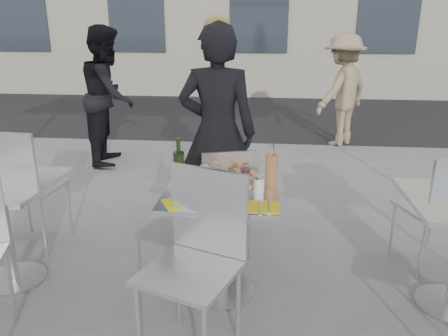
# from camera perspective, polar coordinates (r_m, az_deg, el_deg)

# --- Properties ---
(ground) EXTENTS (80.00, 80.00, 0.00)m
(ground) POSITION_cam_1_polar(r_m,az_deg,el_deg) (3.11, -0.29, -15.92)
(ground) COLOR slate
(street_asphalt) EXTENTS (24.00, 5.00, 0.00)m
(street_asphalt) POSITION_cam_1_polar(r_m,az_deg,el_deg) (9.23, 3.99, 7.24)
(street_asphalt) COLOR black
(street_asphalt) RESTS_ON ground
(main_table) EXTENTS (0.72, 0.72, 0.75)m
(main_table) POSITION_cam_1_polar(r_m,az_deg,el_deg) (2.85, -0.31, -6.90)
(main_table) COLOR #B7BABF
(main_table) RESTS_ON ground
(side_table_left) EXTENTS (0.72, 0.72, 0.75)m
(side_table_left) POSITION_cam_1_polar(r_m,az_deg,el_deg) (3.34, -26.91, -5.06)
(side_table_left) COLOR #B7BABF
(side_table_left) RESTS_ON ground
(chair_far) EXTENTS (0.50, 0.51, 0.89)m
(chair_far) POSITION_cam_1_polar(r_m,az_deg,el_deg) (3.31, 0.41, -3.41)
(chair_far) COLOR silver
(chair_far) RESTS_ON ground
(chair_near) EXTENTS (0.60, 0.61, 1.02)m
(chair_near) POSITION_cam_1_polar(r_m,az_deg,el_deg) (2.40, -3.32, -10.37)
(chair_near) COLOR silver
(chair_near) RESTS_ON ground
(side_chair_lfar) EXTENTS (0.50, 0.51, 1.01)m
(side_chair_lfar) POSITION_cam_1_polar(r_m,az_deg,el_deg) (3.73, -24.98, -1.49)
(side_chair_lfar) COLOR silver
(side_chair_lfar) RESTS_ON ground
(side_chair_rfar) EXTENTS (0.53, 0.54, 0.90)m
(side_chair_rfar) POSITION_cam_1_polar(r_m,az_deg,el_deg) (3.49, 26.57, -4.14)
(side_chair_rfar) COLOR silver
(side_chair_rfar) RESTS_ON ground
(woman_diner) EXTENTS (0.66, 0.45, 1.78)m
(woman_diner) POSITION_cam_1_polar(r_m,az_deg,el_deg) (3.64, -0.87, 4.59)
(woman_diner) COLOR black
(woman_diner) RESTS_ON ground
(pedestrian_a) EXTENTS (0.79, 0.95, 1.76)m
(pedestrian_a) POSITION_cam_1_polar(r_m,az_deg,el_deg) (5.89, -14.84, 9.10)
(pedestrian_a) COLOR black
(pedestrian_a) RESTS_ON ground
(pedestrian_b) EXTENTS (1.17, 1.20, 1.65)m
(pedestrian_b) POSITION_cam_1_polar(r_m,az_deg,el_deg) (6.82, 15.21, 9.76)
(pedestrian_b) COLOR #8D7B5A
(pedestrian_b) RESTS_ON ground
(pizza_near) EXTENTS (0.34, 0.34, 0.02)m
(pizza_near) POSITION_cam_1_polar(r_m,az_deg,el_deg) (2.66, -1.19, -3.61)
(pizza_near) COLOR #D7AE54
(pizza_near) RESTS_ON main_table
(pizza_far) EXTENTS (0.35, 0.35, 0.03)m
(pizza_far) POSITION_cam_1_polar(r_m,az_deg,el_deg) (2.95, 1.74, -1.24)
(pizza_far) COLOR white
(pizza_far) RESTS_ON main_table
(salad_plate) EXTENTS (0.22, 0.22, 0.09)m
(salad_plate) POSITION_cam_1_polar(r_m,az_deg,el_deg) (2.79, -0.33, -1.92)
(salad_plate) COLOR white
(salad_plate) RESTS_ON main_table
(wine_bottle) EXTENTS (0.07, 0.08, 0.29)m
(wine_bottle) POSITION_cam_1_polar(r_m,az_deg,el_deg) (2.91, -5.90, 0.43)
(wine_bottle) COLOR #31521E
(wine_bottle) RESTS_ON main_table
(carafe) EXTENTS (0.08, 0.08, 0.29)m
(carafe) POSITION_cam_1_polar(r_m,az_deg,el_deg) (2.79, 6.21, -0.29)
(carafe) COLOR #E6AC62
(carafe) RESTS_ON main_table
(sugar_shaker) EXTENTS (0.06, 0.06, 0.11)m
(sugar_shaker) POSITION_cam_1_polar(r_m,az_deg,el_deg) (2.73, 4.57, -2.11)
(sugar_shaker) COLOR white
(sugar_shaker) RESTS_ON main_table
(wineglass_white_a) EXTENTS (0.07, 0.07, 0.16)m
(wineglass_white_a) POSITION_cam_1_polar(r_m,az_deg,el_deg) (2.81, -2.56, -0.26)
(wineglass_white_a) COLOR white
(wineglass_white_a) RESTS_ON main_table
(wineglass_white_b) EXTENTS (0.07, 0.07, 0.16)m
(wineglass_white_b) POSITION_cam_1_polar(r_m,az_deg,el_deg) (2.87, -1.28, 0.21)
(wineglass_white_b) COLOR white
(wineglass_white_b) RESTS_ON main_table
(wineglass_red_a) EXTENTS (0.07, 0.07, 0.16)m
(wineglass_red_a) POSITION_cam_1_polar(r_m,az_deg,el_deg) (2.70, 0.86, -1.03)
(wineglass_red_a) COLOR white
(wineglass_red_a) RESTS_ON main_table
(wineglass_red_b) EXTENTS (0.07, 0.07, 0.16)m
(wineglass_red_b) POSITION_cam_1_polar(r_m,az_deg,el_deg) (2.81, 2.81, -0.26)
(wineglass_red_b) COLOR white
(wineglass_red_b) RESTS_ON main_table
(napkin_left) EXTENTS (0.24, 0.24, 0.01)m
(napkin_left) POSITION_cam_1_polar(r_m,az_deg,el_deg) (2.58, -5.84, -4.54)
(napkin_left) COLOR yellow
(napkin_left) RESTS_ON main_table
(napkin_right) EXTENTS (0.18, 0.20, 0.01)m
(napkin_right) POSITION_cam_1_polar(r_m,az_deg,el_deg) (2.53, 5.22, -5.05)
(napkin_right) COLOR yellow
(napkin_right) RESTS_ON main_table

